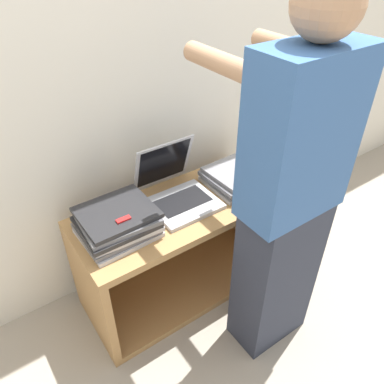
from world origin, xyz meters
name	(u,v)px	position (x,y,z in m)	size (l,w,h in m)	color
ground_plane	(209,312)	(0.00, 0.00, 0.00)	(12.00, 12.00, 0.00)	#9E9384
wall_back	(140,51)	(0.00, 0.56, 1.20)	(8.00, 0.05, 2.40)	silver
cart	(179,242)	(0.00, 0.28, 0.28)	(1.06, 0.45, 0.56)	#A87A47
laptop_open	(177,190)	(0.00, 0.28, 0.62)	(0.31, 0.36, 0.27)	#B7B7BC
laptop_stack_left	(117,223)	(-0.34, 0.23, 0.62)	(0.33, 0.29, 0.12)	#B7B7BC
laptop_stack_right	(239,176)	(0.34, 0.23, 0.60)	(0.33, 0.29, 0.08)	#B7B7BC
person	(288,202)	(0.18, -0.22, 0.79)	(0.40, 0.52, 1.58)	#2D3342
inventory_tag	(123,219)	(-0.34, 0.16, 0.68)	(0.06, 0.02, 0.01)	red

